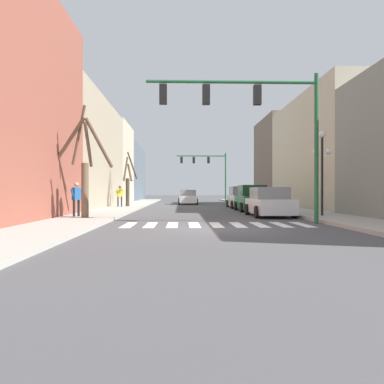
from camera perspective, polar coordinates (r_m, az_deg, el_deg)
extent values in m
plane|color=#4C4C4F|center=(14.00, 4.28, -5.59)|extent=(240.00, 240.00, 0.00)
cube|color=#ADA89E|center=(14.65, -19.98, -5.04)|extent=(2.80, 90.00, 0.15)
cube|color=#ADA89E|center=(15.79, 26.67, -4.67)|extent=(2.80, 90.00, 0.15)
cube|color=tan|center=(32.19, -17.95, 5.46)|extent=(6.00, 15.66, 8.79)
cube|color=#BCB299|center=(44.06, -13.47, 4.19)|extent=(6.00, 8.85, 9.07)
cube|color=#515B66|center=(55.80, -10.95, 2.82)|extent=(6.00, 15.14, 8.06)
cube|color=#BCB299|center=(31.18, 20.81, 5.49)|extent=(6.00, 14.76, 8.63)
cube|color=#66564C|center=(42.50, 14.59, 4.49)|extent=(6.00, 9.23, 9.28)
cube|color=white|center=(15.64, -9.62, -4.98)|extent=(0.45, 2.60, 0.01)
cube|color=white|center=(15.54, -6.32, -5.01)|extent=(0.45, 2.60, 0.01)
cube|color=white|center=(15.49, -2.99, -5.02)|extent=(0.45, 2.60, 0.01)
cube|color=white|center=(15.50, 0.35, -5.02)|extent=(0.45, 2.60, 0.01)
cube|color=white|center=(15.56, 3.68, -5.00)|extent=(0.45, 2.60, 0.01)
cube|color=white|center=(15.67, 6.97, -4.97)|extent=(0.45, 2.60, 0.01)
cube|color=white|center=(15.83, 10.20, -4.92)|extent=(0.45, 2.60, 0.01)
cube|color=white|center=(16.04, 13.36, -4.85)|extent=(0.45, 2.60, 0.01)
cube|color=white|center=(16.29, 16.43, -4.78)|extent=(0.45, 2.60, 0.01)
cylinder|color=#236038|center=(17.05, 18.43, 6.31)|extent=(0.18, 0.18, 6.46)
cylinder|color=#236038|center=(16.73, 6.08, 16.33)|extent=(7.32, 0.14, 0.14)
cube|color=black|center=(16.76, 9.92, 14.35)|extent=(0.32, 0.28, 0.84)
cube|color=black|center=(16.48, 2.17, 14.60)|extent=(0.32, 0.28, 0.84)
cube|color=black|center=(16.46, -4.42, 14.62)|extent=(0.32, 0.28, 0.84)
cylinder|color=#236038|center=(49.14, 5.13, 2.23)|extent=(0.18, 0.18, 6.42)
cylinder|color=#236038|center=(49.05, 1.40, 5.52)|extent=(6.41, 0.14, 0.14)
cube|color=black|center=(49.06, 2.52, 4.88)|extent=(0.32, 0.28, 0.84)
cube|color=black|center=(48.95, 0.27, 4.89)|extent=(0.32, 0.28, 0.84)
cube|color=black|center=(48.93, -1.61, 4.89)|extent=(0.32, 0.28, 0.84)
cylinder|color=black|center=(20.31, 19.22, 2.23)|extent=(0.12, 0.12, 3.99)
sphere|color=white|center=(20.50, 19.22, 8.32)|extent=(0.36, 0.36, 0.36)
sphere|color=white|center=(20.28, 18.37, 5.85)|extent=(0.31, 0.31, 0.31)
sphere|color=white|center=(20.51, 20.06, 5.79)|extent=(0.31, 0.31, 0.31)
cube|color=silver|center=(31.67, 7.36, -1.28)|extent=(1.71, 4.87, 0.89)
cube|color=slate|center=(31.66, 7.36, 0.18)|extent=(1.57, 2.53, 0.73)
cylinder|color=black|center=(33.05, 5.45, -1.75)|extent=(0.22, 0.64, 0.64)
cylinder|color=black|center=(33.31, 8.43, -1.73)|extent=(0.22, 0.64, 0.64)
cylinder|color=black|center=(30.06, 6.17, -1.93)|extent=(0.22, 0.64, 0.64)
cylinder|color=black|center=(30.34, 9.43, -1.91)|extent=(0.22, 0.64, 0.64)
cube|color=#236B38|center=(26.36, 9.10, -1.55)|extent=(1.79, 4.28, 0.90)
cube|color=#133A1E|center=(26.35, 9.10, 0.23)|extent=(1.65, 2.22, 0.74)
cylinder|color=black|center=(27.53, 6.71, -2.12)|extent=(0.22, 0.64, 0.64)
cylinder|color=black|center=(27.85, 10.44, -2.09)|extent=(0.22, 0.64, 0.64)
cylinder|color=black|center=(24.91, 7.61, -2.35)|extent=(0.22, 0.64, 0.64)
cylinder|color=black|center=(25.27, 11.70, -2.32)|extent=(0.22, 0.64, 0.64)
cube|color=white|center=(21.14, 11.67, -2.11)|extent=(1.90, 4.59, 0.79)
cube|color=gray|center=(21.12, 11.67, -0.16)|extent=(1.75, 2.39, 0.65)
cylinder|color=black|center=(22.34, 8.41, -2.64)|extent=(0.22, 0.64, 0.64)
cylinder|color=black|center=(22.76, 13.22, -2.59)|extent=(0.22, 0.64, 0.64)
cylinder|color=black|center=(19.55, 9.87, -3.03)|extent=(0.22, 0.64, 0.64)
cylinder|color=black|center=(20.03, 15.31, -2.96)|extent=(0.22, 0.64, 0.64)
cube|color=white|center=(40.21, -0.64, -1.08)|extent=(1.79, 4.43, 0.76)
cube|color=gray|center=(40.20, -0.64, -0.10)|extent=(1.65, 2.31, 0.62)
cylinder|color=black|center=(38.87, 0.74, -1.47)|extent=(0.22, 0.64, 0.64)
cylinder|color=black|center=(38.83, -1.95, -1.47)|extent=(0.22, 0.64, 0.64)
cylinder|color=black|center=(41.61, 0.58, -1.37)|extent=(0.22, 0.64, 0.64)
cylinder|color=black|center=(41.58, -1.93, -1.37)|extent=(0.22, 0.64, 0.64)
cylinder|color=#282D47|center=(30.90, -10.68, -1.45)|extent=(0.12, 0.12, 0.81)
cylinder|color=#282D47|center=(30.82, -11.21, -1.45)|extent=(0.12, 0.12, 0.81)
cube|color=gold|center=(30.85, -10.95, -0.11)|extent=(0.45, 0.36, 0.63)
sphere|color=brown|center=(30.85, -10.95, 0.75)|extent=(0.23, 0.23, 0.23)
cylinder|color=gold|center=(30.90, -10.54, -0.19)|extent=(0.29, 0.19, 0.61)
cylinder|color=gold|center=(30.79, -11.35, -0.19)|extent=(0.29, 0.19, 0.61)
cylinder|color=black|center=(19.38, -16.88, -2.38)|extent=(0.12, 0.12, 0.80)
cylinder|color=black|center=(19.19, -17.53, -2.40)|extent=(0.12, 0.12, 0.80)
cube|color=#235693|center=(19.26, -17.21, -0.27)|extent=(0.40, 0.45, 0.63)
sphere|color=tan|center=(19.27, -17.21, 1.10)|extent=(0.22, 0.22, 0.22)
cylinder|color=#235693|center=(19.41, -16.71, -0.39)|extent=(0.22, 0.28, 0.61)
cylinder|color=#235693|center=(19.12, -17.71, -0.40)|extent=(0.22, 0.28, 0.61)
cylinder|color=brown|center=(18.37, -15.99, 0.25)|extent=(0.34, 0.34, 2.57)
cylinder|color=brown|center=(19.12, -18.49, 6.95)|extent=(2.03, 0.98, 2.57)
cylinder|color=brown|center=(19.00, -16.88, 8.27)|extent=(0.90, 0.84, 2.83)
cylinder|color=brown|center=(19.21, -15.53, 6.91)|extent=(0.20, 1.57, 2.06)
cylinder|color=brown|center=(19.10, -13.93, 7.18)|extent=(1.13, 1.65, 2.34)
cylinder|color=#473828|center=(31.54, -9.79, -0.04)|extent=(0.32, 0.32, 2.32)
cylinder|color=#473828|center=(32.04, -9.08, 3.98)|extent=(0.76, 1.09, 2.27)
cylinder|color=#473828|center=(30.92, -9.47, 2.97)|extent=(0.62, 1.39, 1.53)
cylinder|color=#473828|center=(31.07, -10.07, 3.50)|extent=(0.29, 1.20, 2.06)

